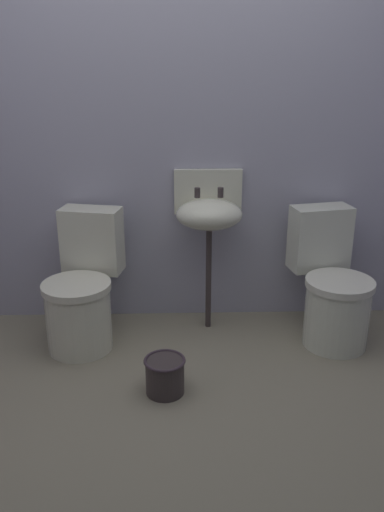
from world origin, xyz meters
The scene contains 6 objects.
ground_plane centered at (0.00, 0.00, -0.04)m, with size 3.52×2.42×0.08m, color gray.
wall_back centered at (0.00, 1.06, 1.11)m, with size 3.52×0.10×2.22m, color #A7A5BC.
toilet_left centered at (-0.64, 0.66, 0.32)m, with size 0.49×0.65×0.78m.
toilet_right centered at (0.85, 0.66, 0.32)m, with size 0.49×0.65×0.78m.
sink centered at (0.12, 0.85, 0.75)m, with size 0.42×0.34×0.99m.
bucket centered at (-0.14, 0.11, 0.10)m, with size 0.22×0.22×0.20m.
Camera 1 is at (-0.07, -2.24, 1.64)m, focal length 37.36 mm.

